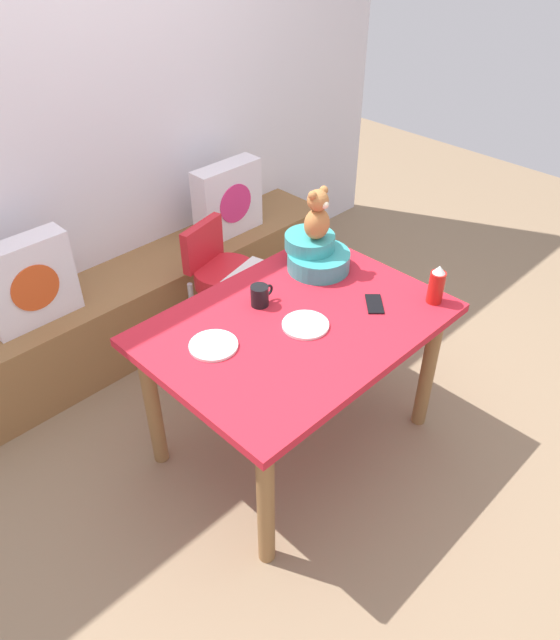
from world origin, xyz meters
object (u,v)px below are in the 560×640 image
highchair (223,274)px  cell_phone (374,304)px  infant_seat_teal (316,254)px  teddy_bear (317,215)px  pillow_floral_left (28,282)px  dinner_plate_far (214,345)px  coffee_mug (260,295)px  ketchup_bottle (437,285)px  pillow_floral_right (228,200)px  dining_table (296,340)px  dinner_plate_near (306,325)px

highchair → cell_phone: highchair is taller
infant_seat_teal → teddy_bear: 0.21m
pillow_floral_left → cell_phone: pillow_floral_left is taller
dinner_plate_far → cell_phone: dinner_plate_far is taller
cell_phone → infant_seat_teal: bearing=-51.4°
highchair → coffee_mug: (-0.26, -0.57, 0.27)m
ketchup_bottle → cell_phone: bearing=140.7°
cell_phone → highchair: bearing=-39.0°
pillow_floral_right → coffee_mug: (-0.66, -0.99, 0.11)m
dining_table → infant_seat_teal: bearing=32.1°
pillow_floral_right → dinner_plate_far: (-1.00, -1.07, 0.07)m
pillow_floral_right → highchair: (-0.40, -0.42, -0.16)m
infant_seat_teal → dinner_plate_near: size_ratio=1.65×
ketchup_bottle → teddy_bear: bearing=106.1°
pillow_floral_right → infant_seat_teal: (-0.26, -0.95, 0.13)m
ketchup_bottle → cell_phone: 0.28m
dinner_plate_far → pillow_floral_right: bearing=47.0°
dining_table → highchair: bearing=73.3°
infant_seat_teal → cell_phone: bearing=-96.5°
pillow_floral_left → dinner_plate_near: pillow_floral_left is taller
dining_table → coffee_mug: 0.25m
dining_table → teddy_bear: teddy_bear is taller
pillow_floral_left → highchair: bearing=-25.5°
pillow_floral_left → dinner_plate_far: pillow_floral_left is taller
highchair → coffee_mug: 0.68m
ketchup_bottle → dinner_plate_far: ketchup_bottle is taller
dining_table → teddy_bear: 0.58m
dining_table → dinner_plate_near: dinner_plate_near is taller
dinner_plate_far → cell_phone: bearing=-21.9°
highchair → dinner_plate_far: bearing=-132.2°
dinner_plate_near → pillow_floral_right: bearing=62.9°
pillow_floral_right → dinner_plate_near: pillow_floral_right is taller
ketchup_bottle → coffee_mug: bearing=136.9°
highchair → cell_phone: (0.10, -0.93, 0.22)m
highchair → ketchup_bottle: bearing=-74.5°
teddy_bear → cell_phone: bearing=-96.5°
dining_table → dinner_plate_far: bearing=162.2°
pillow_floral_left → teddy_bear: (1.01, -0.95, 0.34)m
pillow_floral_left → cell_phone: (0.97, -1.35, 0.06)m
pillow_floral_left → ketchup_bottle: 1.93m
teddy_bear → ketchup_bottle: size_ratio=1.35×
infant_seat_teal → coffee_mug: bearing=-174.6°
highchair → dinner_plate_far: size_ratio=3.95×
ketchup_bottle → dinner_plate_near: ketchup_bottle is taller
highchair → coffee_mug: size_ratio=6.58×
dining_table → cell_phone: size_ratio=8.79×
dinner_plate_near → cell_phone: size_ratio=1.39×
dining_table → dinner_plate_far: size_ratio=6.33×
coffee_mug → dining_table: bearing=-82.2°
dining_table → ketchup_bottle: (0.54, -0.33, 0.19)m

